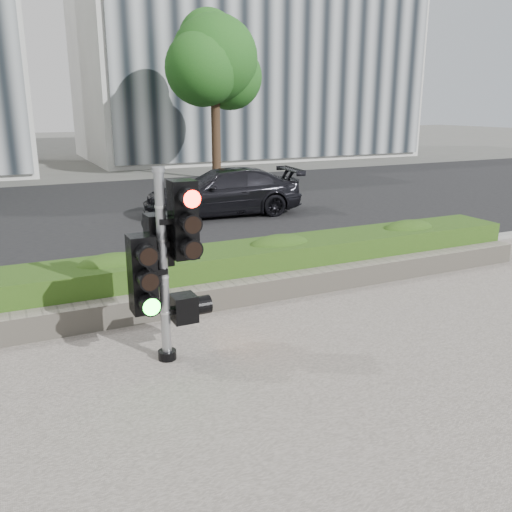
# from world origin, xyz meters

# --- Properties ---
(ground) EXTENTS (120.00, 120.00, 0.00)m
(ground) POSITION_xyz_m (0.00, 0.00, 0.00)
(ground) COLOR #51514C
(ground) RESTS_ON ground
(sidewalk) EXTENTS (16.00, 11.00, 0.03)m
(sidewalk) POSITION_xyz_m (0.00, -2.50, 0.01)
(sidewalk) COLOR #9E9389
(sidewalk) RESTS_ON ground
(road) EXTENTS (60.00, 13.00, 0.02)m
(road) POSITION_xyz_m (0.00, 10.00, 0.01)
(road) COLOR black
(road) RESTS_ON ground
(curb) EXTENTS (60.00, 0.25, 0.12)m
(curb) POSITION_xyz_m (0.00, 3.15, 0.06)
(curb) COLOR gray
(curb) RESTS_ON ground
(stone_wall) EXTENTS (12.00, 0.32, 0.34)m
(stone_wall) POSITION_xyz_m (0.00, 1.90, 0.20)
(stone_wall) COLOR gray
(stone_wall) RESTS_ON sidewalk
(hedge) EXTENTS (12.00, 1.00, 0.68)m
(hedge) POSITION_xyz_m (0.00, 2.55, 0.37)
(hedge) COLOR #547C26
(hedge) RESTS_ON sidewalk
(building_right) EXTENTS (18.00, 10.00, 12.00)m
(building_right) POSITION_xyz_m (11.00, 25.00, 6.00)
(building_right) COLOR #B7B7B2
(building_right) RESTS_ON ground
(tree_right) EXTENTS (4.10, 3.58, 6.53)m
(tree_right) POSITION_xyz_m (5.48, 15.55, 4.48)
(tree_right) COLOR black
(tree_right) RESTS_ON ground
(traffic_signal) EXTENTS (0.77, 0.56, 2.23)m
(traffic_signal) POSITION_xyz_m (-0.99, 0.62, 1.26)
(traffic_signal) COLOR black
(traffic_signal) RESTS_ON sidewalk
(car_dark) EXTENTS (4.41, 2.16, 1.23)m
(car_dark) POSITION_xyz_m (2.87, 8.40, 0.64)
(car_dark) COLOR black
(car_dark) RESTS_ON road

